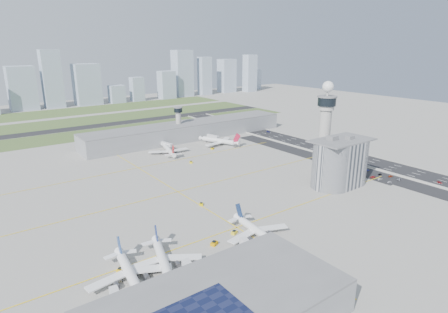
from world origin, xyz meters
TOP-DOWN VIEW (x-y plane):
  - ground at (0.00, 0.00)m, footprint 1000.00×1000.00m
  - grass_strip_0 at (-20.00, 225.00)m, footprint 480.00×50.00m
  - grass_strip_1 at (-20.00, 300.00)m, footprint 480.00×60.00m
  - grass_strip_2 at (-20.00, 380.00)m, footprint 480.00×70.00m
  - runway at (-20.00, 262.00)m, footprint 480.00×22.00m
  - highway at (115.00, 0.00)m, footprint 28.00×500.00m
  - barrier_left at (101.00, 0.00)m, footprint 0.60×500.00m
  - barrier_right at (129.00, 0.00)m, footprint 0.60×500.00m
  - landside_road at (90.00, -10.00)m, footprint 18.00×260.00m
  - parking_lot at (88.00, -22.00)m, footprint 20.00×44.00m
  - taxiway_line_h_0 at (-40.00, -30.00)m, footprint 260.00×0.60m
  - taxiway_line_h_1 at (-40.00, 30.00)m, footprint 260.00×0.60m
  - taxiway_line_h_2 at (-40.00, 90.00)m, footprint 260.00×0.60m
  - taxiway_line_v at (-40.00, 30.00)m, footprint 0.60×260.00m
  - control_tower at (72.00, 8.00)m, footprint 14.00×14.00m
  - secondary_tower at (30.00, 150.00)m, footprint 8.60×8.60m
  - admin_building at (51.99, -22.00)m, footprint 42.00×24.00m
  - terminal_pier at (40.00, 148.00)m, footprint 210.00×32.00m
  - near_terminal at (-88.07, -82.02)m, footprint 84.00×42.00m
  - airplane_near_a at (-101.57, -41.67)m, footprint 39.53×44.60m
  - airplane_near_b at (-86.82, -40.45)m, footprint 43.59×47.46m
  - airplane_near_c at (-38.32, -44.90)m, footprint 37.16×42.51m
  - airplane_far_a at (-2.22, 112.17)m, footprint 44.24×48.49m
  - airplane_far_b at (49.67, 111.02)m, footprint 52.15×55.71m
  - jet_bridge_near_1 at (-83.00, -61.00)m, footprint 5.39×14.31m
  - jet_bridge_near_2 at (-53.00, -61.00)m, footprint 5.39×14.31m
  - jet_bridge_far_0 at (2.00, 132.00)m, footprint 5.39×14.31m
  - jet_bridge_far_1 at (52.00, 132.00)m, footprint 5.39×14.31m
  - tug_0 at (-102.26, -31.98)m, footprint 3.66×3.64m
  - tug_1 at (-59.12, -37.35)m, footprint 4.15×3.61m
  - tug_2 at (-45.16, -34.49)m, footprint 3.74×3.16m
  - tug_3 at (-39.35, 3.92)m, footprint 3.10×3.42m
  - tug_4 at (-1.60, 76.48)m, footprint 3.18×3.58m
  - tug_5 at (35.14, 99.80)m, footprint 3.73×3.33m
  - car_lot_0 at (82.61, -40.61)m, footprint 3.40×1.82m
  - car_lot_1 at (82.97, -33.29)m, footprint 3.82×1.83m
  - car_lot_2 at (82.74, -28.05)m, footprint 4.96×2.75m
  - car_lot_3 at (83.68, -17.82)m, footprint 4.49×2.33m
  - car_lot_4 at (82.10, -11.61)m, footprint 3.71×1.95m
  - car_lot_5 at (84.01, -5.18)m, footprint 3.38×1.30m
  - car_lot_6 at (92.96, -41.64)m, footprint 4.92×2.72m
  - car_lot_7 at (94.17, -34.51)m, footprint 4.19×1.73m
  - car_lot_8 at (92.02, -27.66)m, footprint 3.44×1.48m
  - car_lot_9 at (92.70, -17.10)m, footprint 3.54×1.62m
  - car_lot_10 at (92.99, -11.64)m, footprint 4.11×2.10m
  - car_lot_11 at (92.09, -4.14)m, footprint 4.11×1.85m
  - car_hw_0 at (108.78, -60.97)m, footprint 1.98×3.86m
  - car_hw_1 at (115.55, 41.40)m, footprint 1.90×4.07m
  - car_hw_2 at (122.05, 120.65)m, footprint 2.45×4.62m
  - car_hw_4 at (107.30, 178.66)m, footprint 1.66×3.74m
  - skyline_bldg_7 at (-59.44, 436.89)m, footprint 35.76×28.61m
  - skyline_bldg_8 at (-19.42, 431.56)m, footprint 26.33×21.06m
  - skyline_bldg_9 at (30.27, 432.32)m, footprint 36.96×29.57m
  - skyline_bldg_10 at (73.27, 423.68)m, footprint 23.01×18.41m
  - skyline_bldg_11 at (108.28, 423.34)m, footprint 20.22×16.18m
  - skyline_bldg_12 at (162.17, 421.29)m, footprint 26.14×20.92m
  - skyline_bldg_13 at (201.27, 433.27)m, footprint 32.26×25.81m
  - skyline_bldg_14 at (244.74, 426.38)m, footprint 21.59×17.28m
  - skyline_bldg_15 at (302.83, 435.54)m, footprint 30.25×24.20m
  - skyline_bldg_16 at (345.49, 415.96)m, footprint 23.04×18.43m
  - skyline_bldg_17 at (382.05, 443.29)m, footprint 22.64×18.11m

SIDE VIEW (x-z plane):
  - ground at x=0.00m, z-range 0.00..0.00m
  - taxiway_line_h_0 at x=-40.00m, z-range 0.00..0.01m
  - taxiway_line_h_1 at x=-40.00m, z-range 0.00..0.01m
  - taxiway_line_h_2 at x=-40.00m, z-range 0.00..0.01m
  - taxiway_line_v at x=-40.00m, z-range 0.00..0.01m
  - grass_strip_0 at x=-20.00m, z-range 0.00..0.08m
  - grass_strip_1 at x=-20.00m, z-range 0.00..0.08m
  - grass_strip_2 at x=-20.00m, z-range 0.00..0.08m
  - landside_road at x=90.00m, z-range 0.00..0.08m
  - highway at x=115.00m, z-range 0.00..0.10m
  - parking_lot at x=88.00m, z-range 0.00..0.10m
  - runway at x=-20.00m, z-range 0.01..0.11m
  - car_lot_5 at x=84.01m, z-range 0.00..1.10m
  - car_lot_0 at x=82.61m, z-range 0.00..1.10m
  - car_lot_10 at x=92.99m, z-range 0.00..1.11m
  - car_lot_9 at x=92.70m, z-range 0.00..1.13m
  - car_lot_8 at x=92.02m, z-range 0.00..1.16m
  - car_lot_11 at x=92.09m, z-range 0.00..1.17m
  - barrier_left at x=101.00m, z-range 0.00..1.20m
  - barrier_right at x=129.00m, z-range 0.00..1.20m
  - car_lot_4 at x=82.10m, z-range 0.00..1.20m
  - car_lot_1 at x=82.97m, z-range 0.00..1.21m
  - car_lot_7 at x=94.17m, z-range 0.00..1.21m
  - car_hw_2 at x=122.05m, z-range 0.00..1.24m
  - car_lot_3 at x=83.68m, z-range 0.00..1.25m
  - car_hw_4 at x=107.30m, z-range 0.00..1.25m
  - car_hw_0 at x=108.78m, z-range 0.00..1.26m
  - car_hw_1 at x=115.55m, z-range 0.00..1.29m
  - car_lot_6 at x=92.96m, z-range 0.00..1.30m
  - car_lot_2 at x=82.74m, z-range 0.00..1.31m
  - tug_3 at x=-39.35m, z-range 0.00..1.64m
  - tug_4 at x=-1.60m, z-range 0.00..1.73m
  - tug_0 at x=-102.26m, z-range 0.00..1.78m
  - tug_5 at x=35.14m, z-range 0.00..1.80m
  - tug_2 at x=-45.16m, z-range 0.00..1.84m
  - tug_1 at x=-59.12m, z-range 0.00..2.02m
  - jet_bridge_near_1 at x=-83.00m, z-range 0.00..5.70m
  - jet_bridge_near_2 at x=-53.00m, z-range 0.00..5.70m
  - jet_bridge_far_0 at x=2.00m, z-range 0.00..5.70m
  - jet_bridge_far_1 at x=52.00m, z-range 0.00..5.70m
  - airplane_near_b at x=-86.82m, z-range 0.00..11.00m
  - airplane_near_c at x=-38.32m, z-range 0.00..11.07m
  - airplane_near_a at x=-101.57m, z-range 0.00..11.22m
  - airplane_far_a at x=-2.22m, z-range 0.00..11.40m
  - airplane_far_b at x=49.67m, z-range 0.00..12.46m
  - near_terminal at x=-88.07m, z-range -0.07..12.93m
  - terminal_pier at x=40.00m, z-range 0.00..15.80m
  - skyline_bldg_10 at x=73.27m, z-range 0.00..27.75m
  - admin_building at x=51.99m, z-range -1.45..32.05m
  - secondary_tower at x=30.00m, z-range 2.85..34.75m
  - skyline_bldg_11 at x=108.28m, z-range 0.00..38.97m
  - skyline_bldg_17 at x=382.05m, z-range 0.00..41.06m
  - skyline_bldg_12 at x=162.17m, z-range 0.00..46.89m
  - skyline_bldg_7 at x=-59.44m, z-range 0.00..61.22m
  - skyline_bldg_9 at x=30.27m, z-range 0.00..62.11m
  - skyline_bldg_15 at x=302.83m, z-range 0.00..63.40m
  - skyline_bldg_14 at x=244.74m, z-range 0.00..68.75m
  - control_tower at x=72.00m, z-range 2.79..67.29m
  - skyline_bldg_16 at x=345.49m, z-range 0.00..71.56m
  - skyline_bldg_13 at x=201.27m, z-range 0.00..81.20m
  - skyline_bldg_8 at x=-19.42m, z-range 0.00..83.39m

